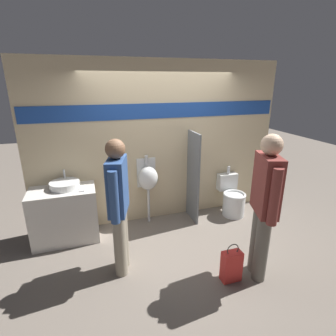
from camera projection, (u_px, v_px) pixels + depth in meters
The scene contains 11 objects.
ground_plane at pixel (171, 231), 4.32m from camera, with size 16.00×16.00×0.00m, color #70665B.
display_wall at pixel (160, 143), 4.43m from camera, with size 4.28×0.07×2.70m.
sink_counter at pixel (65, 215), 3.99m from camera, with size 0.95×0.55×0.83m.
sink_basin at pixel (65, 185), 3.91m from camera, with size 0.43×0.43×0.24m.
cell_phone at pixel (82, 190), 3.84m from camera, with size 0.07×0.14×0.01m.
divider_near_counter at pixel (193, 177), 4.50m from camera, with size 0.03×0.50×1.57m.
urinal_near_counter at pixel (148, 178), 4.39m from camera, with size 0.34×0.26×1.19m.
toilet at pixel (232, 199), 4.82m from camera, with size 0.41×0.57×0.86m.
person_in_vest at pixel (119, 203), 3.15m from camera, with size 0.31×0.59×1.75m.
person_with_lanyard at pixel (264, 203), 3.06m from camera, with size 0.34×0.61×1.82m.
shopping_bag at pixel (231, 266), 3.21m from camera, with size 0.24×0.13×0.52m.
Camera 1 is at (-1.19, -3.57, 2.36)m, focal length 28.00 mm.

